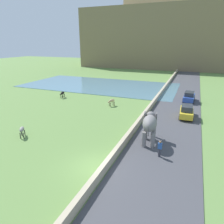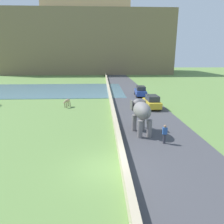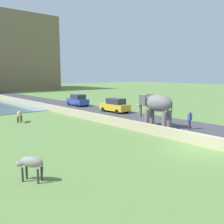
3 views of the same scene
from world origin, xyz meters
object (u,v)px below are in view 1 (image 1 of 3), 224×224
elephant (150,124)px  car_blue (189,97)px  cow_black (62,93)px  car_yellow (187,111)px  cow_grey (22,130)px  person_beside_elephant (160,148)px  cow_tan (112,101)px

elephant → car_blue: elephant is taller
car_blue → cow_black: size_ratio=2.91×
car_yellow → cow_grey: bearing=-141.5°
person_beside_elephant → cow_tan: 16.25m
car_blue → elephant: bearing=-100.2°
car_blue → car_yellow: bearing=-90.0°
elephant → cow_tan: 13.42m
car_blue → cow_grey: 27.01m
person_beside_elephant → car_blue: bearing=85.2°
cow_tan → cow_black: bearing=172.1°
person_beside_elephant → car_yellow: 11.79m
person_beside_elephant → car_blue: 20.31m
elephant → cow_black: size_ratio=2.54×
person_beside_elephant → car_yellow: size_ratio=0.40×
person_beside_elephant → car_blue: car_blue is taller
person_beside_elephant → cow_tan: (-9.84, 12.93, -0.04)m
person_beside_elephant → car_blue: size_ratio=0.40×
elephant → cow_tan: elephant is taller
car_yellow → cow_black: bearing=173.0°
cow_grey → car_blue: bearing=52.9°
person_beside_elephant → car_yellow: car_yellow is taller
car_yellow → cow_black: size_ratio=2.89×
elephant → cow_tan: (-8.35, 10.44, -1.20)m
car_yellow → elephant: bearing=-109.1°
person_beside_elephant → cow_grey: bearing=-174.9°
cow_tan → cow_black: size_ratio=0.99×
car_blue → car_yellow: 8.57m
person_beside_elephant → car_yellow: bearing=81.7°
elephant → cow_black: (-18.78, 11.88, -1.20)m
cow_grey → cow_tan: size_ratio=0.96×
car_yellow → person_beside_elephant: bearing=-98.3°
person_beside_elephant → cow_grey: size_ratio=1.22×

